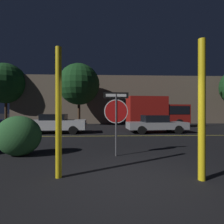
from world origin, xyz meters
The scene contains 13 objects.
ground_plane centered at (0.00, 0.00, 0.00)m, with size 260.00×260.00×0.00m, color black.
road_center_stripe centered at (0.00, 7.50, 0.00)m, with size 43.33×0.12×0.01m, color gold.
stop_sign centered at (-0.19, 2.31, 1.62)m, with size 0.91×0.09×2.31m.
yellow_pole_left centered at (-1.72, 0.30, 1.59)m, with size 0.15×0.15×3.19m, color yellow.
yellow_pole_right centered at (1.68, 0.00, 1.66)m, with size 0.17×0.17×3.32m, color yellow.
hedge_bush_1 centered at (-3.73, 2.49, 0.73)m, with size 1.63×1.13×1.46m, color #2D6633.
passing_car_2 centered at (-4.25, 9.19, 0.73)m, with size 4.57×2.13×1.43m.
passing_car_3 centered at (3.30, 9.13, 0.67)m, with size 4.57×2.06×1.34m.
delivery_truck centered at (4.91, 14.10, 1.64)m, with size 6.46×2.69×3.15m.
street_lamp centered at (9.69, 14.45, 4.05)m, with size 0.37×0.37×6.85m.
tree_0 centered at (-3.55, 16.28, 4.75)m, with size 4.75×4.75×7.14m.
tree_1 centered at (-13.45, 19.31, 5.26)m, with size 5.22×5.22×7.88m.
building_backdrop centered at (1.74, 21.05, 3.22)m, with size 29.29×3.86×6.45m, color #6B5B4C.
Camera 1 is at (-0.60, -4.00, 1.61)m, focal length 28.00 mm.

